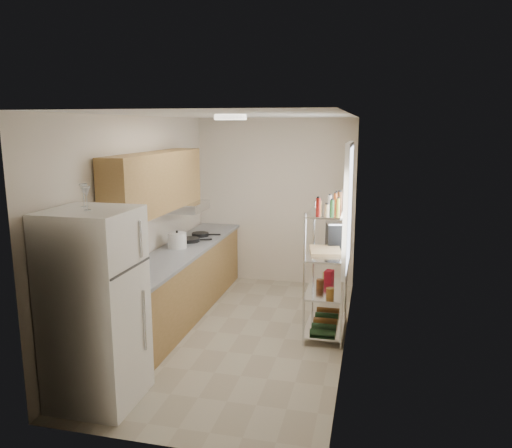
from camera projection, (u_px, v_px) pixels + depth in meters
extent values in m
cube|color=#AFA58E|center=(239.00, 335.00, 6.03)|extent=(2.50, 4.40, 0.01)
cube|color=white|center=(238.00, 114.00, 5.52)|extent=(2.50, 4.40, 0.01)
cube|color=beige|center=(275.00, 202.00, 7.88)|extent=(2.50, 0.01, 2.60)
cube|color=beige|center=(160.00, 289.00, 3.67)|extent=(2.50, 0.01, 2.60)
cube|color=beige|center=(139.00, 225.00, 6.06)|extent=(0.01, 4.40, 2.60)
cube|color=beige|center=(348.00, 235.00, 5.50)|extent=(0.01, 4.40, 2.60)
cube|color=#A37A45|center=(181.00, 284.00, 6.58)|extent=(0.60, 3.48, 0.86)
cube|color=gray|center=(181.00, 251.00, 6.49)|extent=(0.63, 3.51, 0.04)
cube|color=#B7BABC|center=(138.00, 277.00, 5.41)|extent=(0.52, 0.44, 0.04)
cube|color=#B7BABC|center=(230.00, 257.00, 7.81)|extent=(0.01, 0.55, 0.72)
cube|color=#A37A45|center=(156.00, 182.00, 6.01)|extent=(0.33, 2.20, 0.72)
cube|color=#B7BABC|center=(186.00, 206.00, 6.85)|extent=(0.50, 0.60, 0.12)
cube|color=white|center=(348.00, 207.00, 5.79)|extent=(0.06, 1.00, 1.46)
cube|color=silver|center=(325.00, 325.00, 6.07)|extent=(0.45, 0.90, 0.02)
cube|color=silver|center=(326.00, 289.00, 5.99)|extent=(0.45, 0.90, 0.02)
cube|color=silver|center=(327.00, 253.00, 5.90)|extent=(0.45, 0.90, 0.02)
cube|color=silver|center=(329.00, 212.00, 5.80)|extent=(0.45, 0.90, 0.02)
cylinder|color=silver|center=(304.00, 281.00, 5.57)|extent=(0.02, 0.02, 1.55)
cylinder|color=silver|center=(313.00, 261.00, 6.41)|extent=(0.02, 0.02, 1.55)
cylinder|color=silver|center=(343.00, 284.00, 5.48)|extent=(0.02, 0.02, 1.55)
cylinder|color=silver|center=(347.00, 263.00, 6.31)|extent=(0.02, 0.02, 1.55)
cylinder|color=white|center=(230.00, 117.00, 5.25)|extent=(0.34, 0.34, 0.05)
cube|color=white|center=(95.00, 308.00, 4.44)|extent=(0.73, 0.73, 1.78)
cylinder|color=silver|center=(177.00, 240.00, 6.56)|extent=(0.25, 0.25, 0.20)
cylinder|color=black|center=(190.00, 240.00, 6.91)|extent=(0.36, 0.36, 0.05)
cylinder|color=black|center=(200.00, 234.00, 7.26)|extent=(0.28, 0.28, 0.05)
cube|color=tan|center=(325.00, 251.00, 5.91)|extent=(0.44, 0.52, 0.03)
cube|color=black|center=(334.00, 234.00, 6.17)|extent=(0.23, 0.30, 0.31)
cube|color=#AB1522|center=(329.00, 276.00, 6.23)|extent=(0.12, 0.15, 0.15)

